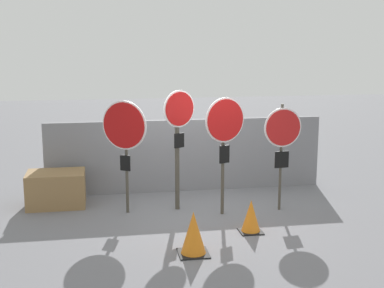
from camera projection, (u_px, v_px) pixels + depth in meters
ground_plane at (199, 212)px, 9.97m from camera, size 40.00×40.00×0.00m
fence_back at (186, 155)px, 11.27m from camera, size 5.83×0.12×1.52m
stop_sign_0 at (124, 131)px, 9.60m from camera, size 0.77×0.50×2.09m
stop_sign_1 at (178, 128)px, 9.82m from camera, size 0.61×0.34×2.26m
stop_sign_2 at (225, 129)px, 9.52m from camera, size 0.77×0.31×2.16m
stop_sign_3 at (283, 135)px, 9.79m from camera, size 0.73×0.13×2.01m
traffic_cone_0 at (251, 216)px, 8.87m from camera, size 0.38×0.38×0.55m
traffic_cone_1 at (193, 233)px, 7.94m from camera, size 0.45×0.45×0.66m
storage_crate at (56, 189)px, 10.28m from camera, size 1.10×0.77×0.67m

